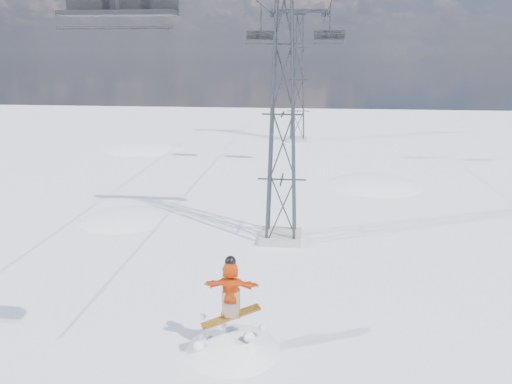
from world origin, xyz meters
TOP-DOWN VIEW (x-y plane):
  - ground at (0.00, 0.00)m, footprint 120.00×120.00m
  - snow_terrain at (-4.77, 21.24)m, footprint 39.00×37.00m
  - lift_tower_near at (0.80, 8.00)m, footprint 5.20×1.80m
  - lift_tower_far at (0.80, 33.00)m, footprint 5.20×1.80m
  - haul_cables at (0.80, 19.50)m, footprint 4.46×51.00m
  - lift_chair_near at (-1.40, -3.70)m, footprint 2.02×0.58m
  - lift_chair_mid at (3.00, 21.04)m, footprint 1.96×0.56m
  - lift_chair_far at (-1.40, 21.31)m, footprint 1.96×0.56m

SIDE VIEW (x-z plane):
  - snow_terrain at x=-4.77m, z-range -20.59..1.41m
  - ground at x=0.00m, z-range 0.00..0.00m
  - lift_tower_near at x=0.80m, z-range -0.24..11.18m
  - lift_tower_far at x=0.80m, z-range -0.24..11.18m
  - lift_chair_near at x=-1.40m, z-range 7.59..10.10m
  - lift_chair_mid at x=3.00m, z-range 7.69..10.12m
  - lift_chair_far at x=-1.40m, z-range 7.69..10.12m
  - haul_cables at x=0.80m, z-range 10.82..10.88m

